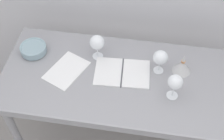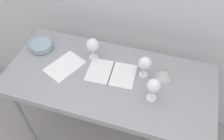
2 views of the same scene
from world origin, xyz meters
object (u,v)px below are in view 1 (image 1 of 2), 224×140
Objects in this scene: wine_glass_near_right at (175,83)px; tasting_bowl at (33,49)px; tasting_sheet_upper at (67,70)px; decanter_funnel at (182,66)px; wine_glass_far_right at (160,58)px; wine_glass_far_left at (97,43)px; open_notebook at (122,73)px.

tasting_bowl is at bearing 166.95° from wine_glass_near_right.
tasting_sheet_upper is 0.68m from decanter_funnel.
wine_glass_far_right is 0.56m from tasting_sheet_upper.
wine_glass_far_left is 1.06× the size of wine_glass_far_right.
decanter_funnel is at bearing 8.60° from wine_glass_far_right.
tasting_bowl is (-0.40, -0.03, -0.09)m from wine_glass_far_left.
wine_glass_near_right is at bearing -13.05° from tasting_bowl.
wine_glass_far_right is at bearing 32.69° from tasting_sheet_upper.
decanter_funnel is at bearing -0.52° from tasting_bowl.
wine_glass_near_right is 0.64m from tasting_sheet_upper.
tasting_sheet_upper is at bearing -171.26° from decanter_funnel.
open_notebook is 0.57m from tasting_bowl.
wine_glass_far_right is at bearing -171.40° from decanter_funnel.
tasting_sheet_upper is at bearing -25.30° from tasting_bowl.
tasting_sheet_upper is (-0.16, -0.14, -0.12)m from wine_glass_far_left.
wine_glass_far_right is 0.96× the size of tasting_bowl.
open_notebook is at bearing -33.02° from wine_glass_far_left.
wine_glass_far_right is 0.61× the size of tasting_sheet_upper.
open_notebook is 2.67× the size of decanter_funnel.
wine_glass_near_right is at bearing -63.14° from wine_glass_far_right.
open_notebook is at bearing -165.77° from wine_glass_far_right.
wine_glass_far_right reaches higher than tasting_sheet_upper.
wine_glass_far_right is (0.38, -0.06, -0.01)m from wine_glass_far_left.
decanter_funnel reaches higher than tasting_sheet_upper.
wine_glass_far_left reaches higher than decanter_funnel.
tasting_sheet_upper is (-0.63, 0.09, -0.12)m from wine_glass_near_right.
wine_glass_far_left is 0.41m from tasting_bowl.
tasting_sheet_upper is (-0.54, -0.08, -0.11)m from wine_glass_far_right.
decanter_funnel is (0.05, 0.19, -0.08)m from wine_glass_near_right.
open_notebook reaches higher than tasting_sheet_upper.
tasting_sheet_upper is 2.04× the size of decanter_funnel.
wine_glass_far_left is at bearing 171.62° from wine_glass_far_right.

